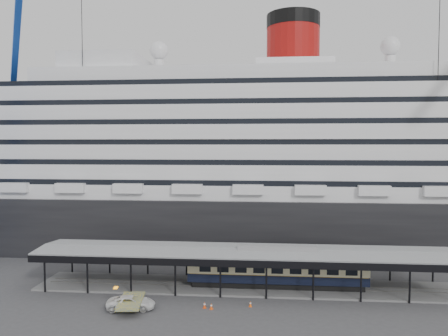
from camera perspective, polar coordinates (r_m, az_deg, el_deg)
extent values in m
plane|color=#3B3B3D|center=(56.42, 2.48, -16.91)|extent=(200.00, 200.00, 0.00)
cube|color=black|center=(86.21, 3.48, -6.49)|extent=(130.00, 30.00, 10.00)
cylinder|color=#960E0C|center=(87.10, 9.00, 15.02)|extent=(10.00, 10.00, 9.00)
cylinder|color=black|center=(88.34, 9.03, 18.35)|extent=(10.10, 10.10, 2.50)
sphere|color=silver|center=(89.34, -8.48, 14.91)|extent=(3.60, 3.60, 3.60)
sphere|color=silver|center=(90.13, 20.89, 14.64)|extent=(3.60, 3.60, 3.60)
cube|color=slate|center=(61.10, 2.71, -15.21)|extent=(56.00, 8.00, 0.24)
cube|color=slate|center=(60.37, 2.68, -15.28)|extent=(54.00, 0.08, 0.10)
cube|color=slate|center=(61.74, 2.74, -14.86)|extent=(54.00, 0.08, 0.10)
cube|color=black|center=(55.54, 2.52, -12.41)|extent=(56.00, 0.18, 0.90)
cube|color=black|center=(64.26, 2.89, -10.28)|extent=(56.00, 0.18, 0.90)
cube|color=slate|center=(59.71, 2.72, -10.59)|extent=(56.00, 9.00, 0.24)
cube|color=blue|center=(82.12, -25.39, 16.81)|extent=(12.92, 17.86, 16.80)
cylinder|color=black|center=(81.28, -17.88, 5.96)|extent=(0.12, 0.12, 47.21)
cylinder|color=black|center=(78.48, 26.05, 5.91)|extent=(0.12, 0.12, 47.21)
imported|color=white|center=(54.51, -12.05, -16.84)|extent=(5.87, 3.30, 1.55)
cube|color=black|center=(60.93, 6.90, -14.79)|extent=(22.66, 2.61, 0.76)
cube|color=black|center=(60.64, 6.91, -13.91)|extent=(23.74, 3.04, 1.19)
cube|color=beige|center=(60.28, 6.92, -12.74)|extent=(23.74, 3.08, 1.40)
cube|color=black|center=(60.04, 6.92, -11.89)|extent=(23.74, 3.04, 0.43)
cube|color=#FA530D|center=(53.71, -1.67, -17.94)|extent=(0.47, 0.47, 0.03)
cone|color=#FA530D|center=(53.58, -1.67, -17.58)|extent=(0.40, 0.40, 0.72)
cylinder|color=white|center=(53.56, -1.67, -17.51)|extent=(0.23, 0.23, 0.14)
cube|color=#ED460D|center=(54.07, -2.55, -17.80)|extent=(0.48, 0.48, 0.03)
cone|color=#ED460D|center=(53.93, -2.56, -17.43)|extent=(0.41, 0.41, 0.74)
cylinder|color=white|center=(53.91, -2.56, -17.35)|extent=(0.24, 0.24, 0.14)
cube|color=#FB5A0D|center=(54.54, 3.46, -17.61)|extent=(0.45, 0.45, 0.03)
cone|color=#FB5A0D|center=(54.42, 3.46, -17.27)|extent=(0.38, 0.38, 0.68)
cylinder|color=white|center=(54.40, 3.46, -17.21)|extent=(0.22, 0.22, 0.13)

